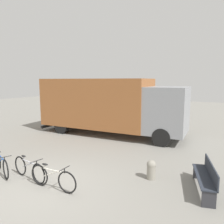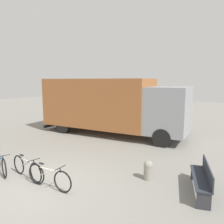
{
  "view_description": "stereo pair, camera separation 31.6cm",
  "coord_description": "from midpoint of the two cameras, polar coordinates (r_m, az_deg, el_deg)",
  "views": [
    {
      "loc": [
        4.92,
        -4.14,
        3.14
      ],
      "look_at": [
        -0.16,
        4.37,
        1.69
      ],
      "focal_mm": 35.0,
      "sensor_mm": 36.0,
      "label": 1
    },
    {
      "loc": [
        5.19,
        -3.97,
        3.14
      ],
      "look_at": [
        -0.16,
        4.37,
        1.69
      ],
      "focal_mm": 35.0,
      "sensor_mm": 36.0,
      "label": 2
    }
  ],
  "objects": [
    {
      "name": "delivery_truck",
      "position": [
        12.64,
        -1.5,
        2.08
      ],
      "size": [
        8.67,
        3.22,
        3.23
      ],
      "rotation": [
        0.0,
        0.0,
        0.09
      ],
      "color": "#99592D",
      "rests_on": "ground"
    },
    {
      "name": "ground_plane",
      "position": [
        7.2,
        -19.26,
        -18.04
      ],
      "size": [
        60.0,
        60.0,
        0.0
      ],
      "primitive_type": "plane",
      "color": "gray"
    },
    {
      "name": "bicycle_near",
      "position": [
        8.49,
        -27.84,
        -11.9
      ],
      "size": [
        1.59,
        0.67,
        0.73
      ],
      "rotation": [
        0.0,
        0.0,
        -0.35
      ],
      "color": "black",
      "rests_on": "ground"
    },
    {
      "name": "park_bench",
      "position": [
        6.87,
        22.19,
        -15.21
      ],
      "size": [
        0.91,
        1.81,
        0.84
      ],
      "rotation": [
        0.0,
        0.0,
        1.87
      ],
      "color": "#282D38",
      "rests_on": "ground"
    },
    {
      "name": "bollard_near_bench",
      "position": [
        7.28,
        8.96,
        -14.48
      ],
      "size": [
        0.29,
        0.29,
        0.62
      ],
      "color": "gray",
      "rests_on": "ground"
    },
    {
      "name": "bicycle_far",
      "position": [
        6.84,
        -16.57,
        -16.15
      ],
      "size": [
        1.68,
        0.44,
        0.73
      ],
      "rotation": [
        0.0,
        0.0,
        0.07
      ],
      "color": "black",
      "rests_on": "ground"
    },
    {
      "name": "bicycle_middle",
      "position": [
        7.7,
        -22.0,
        -13.59
      ],
      "size": [
        1.67,
        0.44,
        0.73
      ],
      "rotation": [
        0.0,
        0.0,
        -0.12
      ],
      "color": "black",
      "rests_on": "ground"
    }
  ]
}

